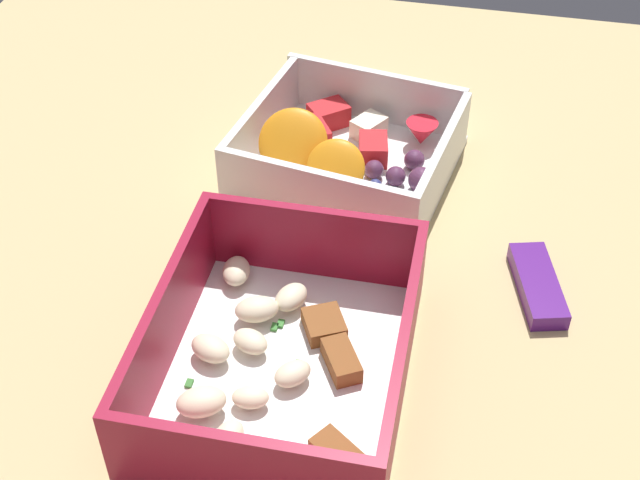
% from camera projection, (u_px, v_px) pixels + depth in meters
% --- Properties ---
extents(table_surface, '(0.80, 0.80, 0.02)m').
position_uv_depth(table_surface, '(328.00, 284.00, 0.60)').
color(table_surface, tan).
rests_on(table_surface, ground).
extents(pasta_container, '(0.18, 0.15, 0.06)m').
position_uv_depth(pasta_container, '(280.00, 357.00, 0.51)').
color(pasta_container, white).
rests_on(pasta_container, table_surface).
extents(fruit_bowl, '(0.16, 0.17, 0.05)m').
position_uv_depth(fruit_bowl, '(347.00, 153.00, 0.66)').
color(fruit_bowl, white).
rests_on(fruit_bowl, table_surface).
extents(candy_bar, '(0.07, 0.04, 0.01)m').
position_uv_depth(candy_bar, '(538.00, 285.00, 0.57)').
color(candy_bar, '#51197A').
rests_on(candy_bar, table_surface).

